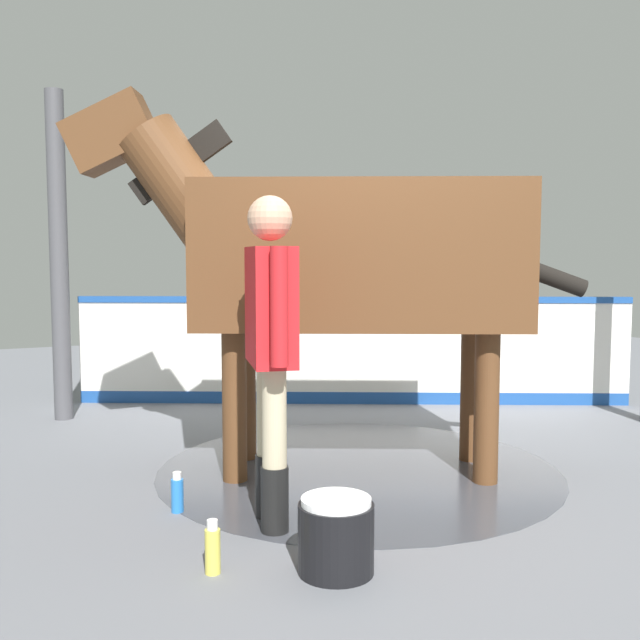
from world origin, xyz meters
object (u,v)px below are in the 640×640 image
object	(u,v)px
horse	(342,254)
handler	(271,335)
bottle_spray	(177,494)
bottle_shampoo	(213,549)
wash_bucket	(336,536)

from	to	relation	value
horse	handler	size ratio (longest dim) A/B	1.81
horse	bottle_spray	distance (m)	1.87
horse	bottle_shampoo	xyz separation A→B (m)	(-1.26, -1.23, -1.36)
bottle_shampoo	bottle_spray	xyz separation A→B (m)	(0.04, 0.87, -0.01)
bottle_shampoo	horse	bearing A→B (deg)	44.20
bottle_shampoo	handler	bearing A→B (deg)	45.21
horse	handler	bearing A→B (deg)	69.40
handler	bottle_spray	xyz separation A→B (m)	(-0.43, 0.40, -0.94)
bottle_spray	horse	bearing A→B (deg)	16.37
handler	bottle_spray	size ratio (longest dim) A/B	7.63
bottle_shampoo	wash_bucket	bearing A→B (deg)	-23.43
handler	wash_bucket	bearing A→B (deg)	-73.05
horse	handler	distance (m)	1.18
horse	handler	xyz separation A→B (m)	(-0.79, -0.76, -0.43)
handler	bottle_shampoo	xyz separation A→B (m)	(-0.47, -0.47, -0.93)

